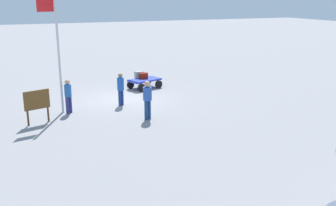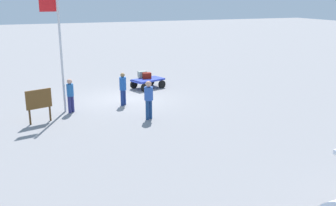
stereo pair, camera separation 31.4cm
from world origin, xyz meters
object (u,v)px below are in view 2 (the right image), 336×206
luggage_cart (148,81)px  suitcase_olive (147,76)px  signboard (39,101)px  worker_lead (149,96)px  suitcase_navy (142,74)px  flagpole (59,45)px  worker_trailing (123,87)px  worker_supervisor (70,93)px

luggage_cart → suitcase_olive: size_ratio=3.88×
signboard → worker_lead: bearing=164.5°
suitcase_navy → worker_lead: 6.16m
suitcase_navy → flagpole: 6.43m
signboard → suitcase_navy: bearing=-141.6°
suitcase_olive → worker_trailing: worker_trailing is taller
worker_lead → suitcase_navy: bearing=-105.2°
suitcase_olive → flagpole: size_ratio=0.10×
worker_supervisor → suitcase_navy: bearing=-141.0°
worker_trailing → worker_lead: bearing=99.7°
suitcase_navy → signboard: 7.63m
worker_lead → worker_supervisor: size_ratio=1.08×
suitcase_navy → worker_lead: worker_lead is taller
flagpole → signboard: flagpole is taller
flagpole → signboard: 2.68m
suitcase_navy → worker_supervisor: 5.89m
luggage_cart → worker_supervisor: bearing=34.4°
worker_lead → signboard: 4.52m
worker_supervisor → flagpole: (0.33, -0.23, 2.14)m
luggage_cart → signboard: (6.13, 4.27, 0.52)m
worker_lead → flagpole: size_ratio=0.32×
suitcase_navy → flagpole: (4.90, 3.47, 2.29)m
signboard → flagpole: bearing=-130.4°
luggage_cart → suitcase_olive: (-0.01, -0.15, 0.31)m
luggage_cart → worker_lead: (1.78, 5.47, 0.60)m
suitcase_olive → worker_trailing: (2.22, 3.06, 0.19)m
worker_lead → worker_trailing: bearing=-80.3°
suitcase_navy → signboard: size_ratio=0.34×
worker_lead → flagpole: flagpole is taller
suitcase_olive → worker_lead: size_ratio=0.31×
luggage_cart → worker_lead: size_ratio=1.20×
worker_supervisor → signboard: bearing=36.3°
worker_supervisor → signboard: 1.74m
suitcase_olive → suitcase_navy: 0.36m
suitcase_navy → worker_trailing: (2.06, 3.38, 0.17)m
worker_trailing → flagpole: flagpole is taller
worker_supervisor → suitcase_olive: bearing=-144.5°
suitcase_olive → worker_trailing: 3.78m
suitcase_olive → signboard: bearing=35.7°
luggage_cart → worker_lead: worker_lead is taller
worker_trailing → signboard: 4.15m
suitcase_olive → flagpole: flagpole is taller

